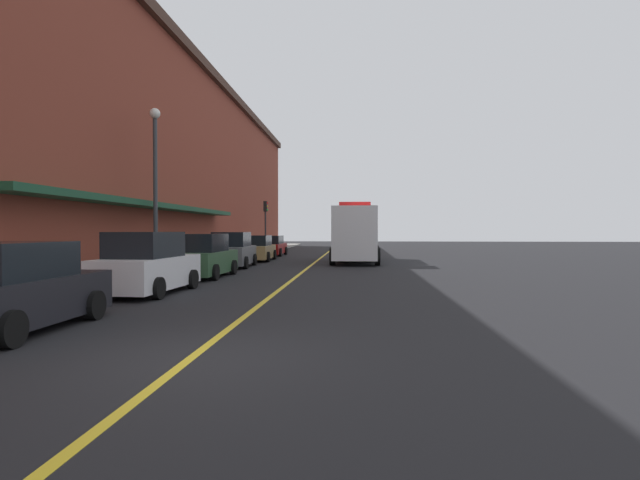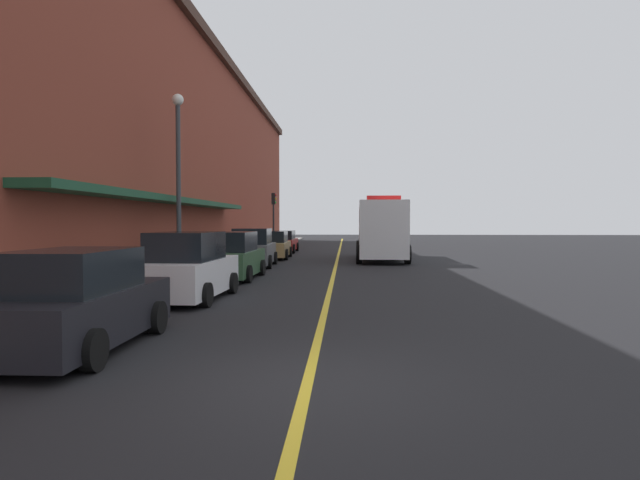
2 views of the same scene
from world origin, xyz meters
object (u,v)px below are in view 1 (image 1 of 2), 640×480
Objects in this scene: street_lamp_left at (155,172)px; traffic_light_near at (266,216)px; parking_meter_0 at (249,242)px; parked_car_2 at (202,257)px; parked_car_1 at (148,265)px; parked_car_5 at (272,246)px; parked_car_4 at (256,249)px; parked_car_0 at (13,290)px; parking_meter_1 at (168,252)px; parked_car_3 at (232,251)px; parking_meter_2 at (245,243)px; box_truck at (356,235)px.

street_lamp_left is 1.61× the size of traffic_light_near.
parked_car_2 is at bearing -84.77° from parking_meter_0.
parked_car_1 reaches higher than parked_car_2.
parking_meter_0 is 6.67m from traffic_light_near.
parked_car_1 is 21.57m from parking_meter_0.
street_lamp_left is (-1.97, -17.59, 3.67)m from parked_car_5.
parked_car_2 is 0.95× the size of parked_car_4.
parked_car_4 is (0.17, 22.68, -0.04)m from parked_car_0.
parked_car_1 reaches higher than parked_car_4.
parking_meter_1 is at bearing 171.23° from parked_car_4.
street_lamp_left is at bearing 85.44° from parked_car_2.
parked_car_3 is 12.10m from parked_car_5.
street_lamp_left is at bearing -92.17° from parking_meter_0.
parked_car_3 is 3.23× the size of parking_meter_0.
parked_car_2 is at bearing -84.24° from parking_meter_2.
traffic_light_near is (0.06, 22.35, 2.10)m from parking_meter_1.
parked_car_5 is (-0.11, 6.51, -0.04)m from parked_car_4.
street_lamp_left is (-2.07, 0.21, 3.56)m from parked_car_2.
parking_meter_0 is at bearing 5.36° from parked_car_3.
traffic_light_near is (0.06, 7.83, 2.10)m from parking_meter_2.
parked_car_3 is 8.10m from box_truck.
parked_car_1 is 6.96m from street_lamp_left.
box_truck is 6.32× the size of parking_meter_2.
parking_meter_0 is at bearing 87.83° from street_lamp_left.
parked_car_1 is at bearing -179.96° from parked_car_5.
parking_meter_1 is at bearing -12.98° from street_lamp_left.
parking_meter_2 is at bearing -90.00° from parking_meter_0.
parked_car_1 is at bearing -75.32° from parking_meter_1.
parked_car_3 is 3.23× the size of parking_meter_1.
parking_meter_0 is at bearing 15.84° from parked_car_4.
parking_meter_1 is (-7.84, -10.38, -0.61)m from box_truck.
parking_meter_0 is at bearing 2.64° from parked_car_0.
parked_car_3 reaches higher than parking_meter_1.
parked_car_1 is 16.74m from parked_car_4.
parked_car_3 is 8.98m from parking_meter_2.
traffic_light_near is (-1.41, 11.12, 2.39)m from parked_car_4.
parked_car_0 is at bearing -15.51° from box_truck.
box_truck is 6.32× the size of parking_meter_1.
box_truck reaches higher than parked_car_3.
parked_car_1 is at bearing -87.16° from traffic_light_near.
parked_car_1 is at bearing -20.77° from box_truck.
parked_car_0 reaches higher than parking_meter_0.
parked_car_0 is at bearing -87.89° from traffic_light_near.
parking_meter_2 is (-7.84, 4.13, -0.61)m from box_truck.
parked_car_0 is 11.53m from parking_meter_1.
traffic_light_near is (-1.25, 33.80, 2.35)m from parked_car_0.
street_lamp_left is at bearing -91.71° from traffic_light_near.
parked_car_4 is 1.08× the size of traffic_light_near.
parking_meter_2 is (-1.47, 3.29, 0.29)m from parked_car_4.
parking_meter_0 is (-1.47, 4.79, 0.29)m from parked_car_4.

